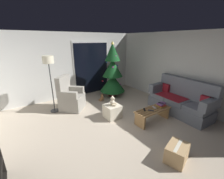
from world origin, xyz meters
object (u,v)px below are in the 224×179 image
(coffee_table, at_px, (153,113))
(book_stack, at_px, (161,105))
(remote_black, at_px, (144,110))
(armchair, at_px, (71,98))
(couch, at_px, (181,101))
(floor_lamp, at_px, (49,65))
(ottoman, at_px, (112,111))
(teddy_bear_chestnut_by_tree, at_px, (102,98))
(remote_graphite, at_px, (151,110))
(cardboard_box_taped_mid_floor, at_px, (177,153))
(cell_phone, at_px, (161,103))
(teddy_bear_cream, at_px, (113,101))
(christmas_tree, at_px, (112,73))
(remote_silver, at_px, (154,107))

(coffee_table, relative_size, book_stack, 4.04)
(remote_black, distance_m, armchair, 2.44)
(couch, distance_m, floor_lamp, 4.19)
(floor_lamp, bearing_deg, ottoman, -46.65)
(teddy_bear_chestnut_by_tree, bearing_deg, remote_graphite, -81.99)
(coffee_table, height_order, cardboard_box_taped_mid_floor, coffee_table)
(coffee_table, relative_size, remote_black, 7.05)
(cell_phone, xyz_separation_m, teddy_bear_cream, (-1.11, 0.83, 0.02))
(ottoman, bearing_deg, floor_lamp, 133.35)
(coffee_table, distance_m, christmas_tree, 2.45)
(remote_graphite, height_order, armchair, armchair)
(cell_phone, relative_size, teddy_bear_cream, 0.50)
(remote_graphite, bearing_deg, cardboard_box_taped_mid_floor, -153.97)
(coffee_table, bearing_deg, teddy_bear_chestnut_by_tree, 101.42)
(christmas_tree, relative_size, floor_lamp, 1.22)
(remote_graphite, xyz_separation_m, christmas_tree, (0.36, 2.37, 0.56))
(remote_silver, relative_size, christmas_tree, 0.07)
(coffee_table, distance_m, cell_phone, 0.40)
(armchair, height_order, floor_lamp, floor_lamp)
(remote_black, bearing_deg, floor_lamp, 169.64)
(armchair, relative_size, teddy_bear_chestnut_by_tree, 3.96)
(cell_phone, bearing_deg, coffee_table, 150.43)
(book_stack, distance_m, teddy_bear_cream, 1.41)
(book_stack, height_order, teddy_bear_cream, teddy_bear_cream)
(remote_black, height_order, ottoman, remote_black)
(couch, relative_size, cell_phone, 13.74)
(couch, relative_size, armchair, 1.75)
(remote_black, height_order, floor_lamp, floor_lamp)
(armchair, height_order, teddy_bear_cream, armchair)
(couch, distance_m, cardboard_box_taped_mid_floor, 2.22)
(couch, xyz_separation_m, armchair, (-2.78, 2.21, 0.00))
(teddy_bear_cream, bearing_deg, coffee_table, -46.37)
(christmas_tree, relative_size, ottoman, 4.96)
(ottoman, bearing_deg, teddy_bear_chestnut_by_tree, 73.21)
(armchair, bearing_deg, remote_graphite, -55.22)
(christmas_tree, bearing_deg, teddy_bear_cream, -124.35)
(cell_phone, bearing_deg, floor_lamp, 108.20)
(book_stack, bearing_deg, cell_phone, 134.31)
(couch, relative_size, cardboard_box_taped_mid_floor, 3.55)
(ottoman, bearing_deg, cell_phone, -36.93)
(book_stack, height_order, floor_lamp, floor_lamp)
(couch, relative_size, christmas_tree, 0.91)
(remote_black, bearing_deg, teddy_bear_cream, 165.41)
(remote_graphite, height_order, cardboard_box_taped_mid_floor, remote_graphite)
(remote_silver, xyz_separation_m, ottoman, (-0.90, 0.80, -0.20))
(remote_graphite, bearing_deg, couch, -40.46)
(remote_silver, relative_size, teddy_bear_chestnut_by_tree, 0.55)
(ottoman, xyz_separation_m, teddy_bear_cream, (0.01, -0.01, 0.32))
(remote_graphite, distance_m, teddy_bear_cream, 1.10)
(remote_graphite, distance_m, cardboard_box_taped_mid_floor, 1.36)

